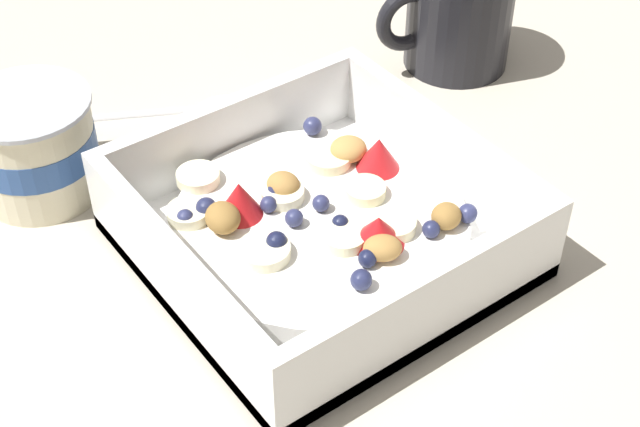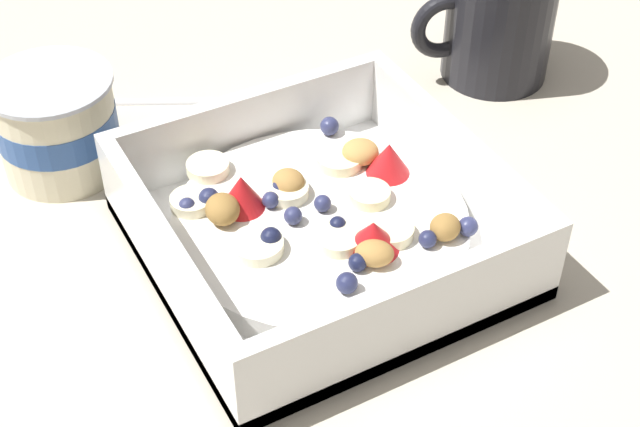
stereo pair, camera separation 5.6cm
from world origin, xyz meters
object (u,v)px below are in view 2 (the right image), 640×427
fruit_bowl (320,226)px  spoon (222,97)px  coffee_mug (497,21)px  yogurt_cup (57,124)px

fruit_bowl → spoon: bearing=-4.1°
coffee_mug → yogurt_cup: bearing=82.3°
spoon → yogurt_cup: 0.13m
spoon → yogurt_cup: size_ratio=1.96×
yogurt_cup → coffee_mug: coffee_mug is taller
fruit_bowl → coffee_mug: size_ratio=1.86×
yogurt_cup → coffee_mug: (-0.04, -0.32, 0.01)m
spoon → coffee_mug: coffee_mug is taller
coffee_mug → spoon: bearing=72.4°
spoon → coffee_mug: bearing=-107.6°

